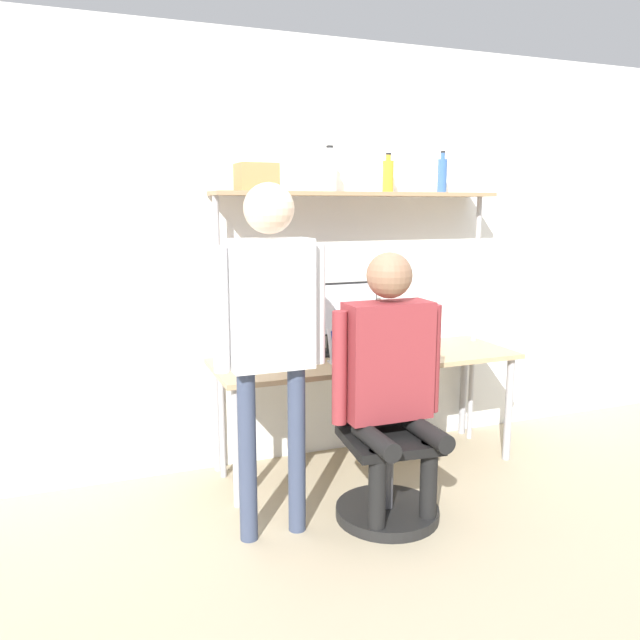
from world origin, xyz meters
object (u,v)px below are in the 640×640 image
cell_phone (399,359)px  person_seated (390,365)px  bottle_amber (388,176)px  bottle_blue (442,175)px  storage_box (256,177)px  person_standing (270,315)px  office_chair (385,465)px  monitor (331,314)px  bottle_clear (330,172)px  laptop (357,353)px

cell_phone → person_seated: 0.63m
person_seated → bottle_amber: bottle_amber is taller
bottle_amber → bottle_blue: size_ratio=0.91×
person_seated → storage_box: (-0.47, 0.83, 0.98)m
person_standing → office_chair: bearing=-1.0°
monitor → cell_phone: 0.52m
cell_phone → bottle_amber: bearing=79.1°
cell_phone → bottle_clear: (-0.34, 0.31, 1.14)m
bottle_blue → storage_box: size_ratio=1.18×
cell_phone → bottle_blue: 1.26m
office_chair → bottle_clear: 1.77m
cell_phone → bottle_clear: 1.23m
bottle_clear → office_chair: bearing=-89.2°
bottle_amber → bottle_clear: bottle_clear is taller
laptop → bottle_clear: 1.12m
laptop → cell_phone: laptop is taller
person_standing → storage_box: 1.05m
office_chair → bottle_amber: size_ratio=3.77×
office_chair → person_seated: 0.57m
laptop → bottle_blue: 1.33m
bottle_amber → office_chair: bearing=-116.3°
person_seated → bottle_amber: (0.39, 0.83, 1.00)m
person_standing → bottle_amber: size_ratio=7.28×
storage_box → bottle_amber: bearing=0.0°
monitor → person_seated: size_ratio=0.45×
laptop → bottle_amber: size_ratio=1.40×
laptop → bottle_blue: bottle_blue is taller
monitor → bottle_clear: (-0.01, 0.00, 0.88)m
office_chair → bottle_blue: size_ratio=3.42×
laptop → person_standing: 0.94m
monitor → person_seated: person_seated is taller
bottle_blue → storage_box: 1.27m
bottle_blue → storage_box: bearing=180.0°
monitor → cell_phone: bearing=-43.3°
person_standing → person_seated: bearing=-4.8°
monitor → person_seated: 0.84m
monitor → laptop: 0.33m
bottle_amber → monitor: bearing=-179.9°
laptop → person_seated: person_seated is taller
office_chair → bottle_blue: bottle_blue is taller
person_seated → person_standing: 0.70m
bottle_amber → person_standing: bearing=-142.7°
person_seated → person_standing: size_ratio=0.81×
bottle_amber → bottle_clear: bearing=180.0°
person_seated → storage_box: bearing=119.6°
laptop → person_seated: (-0.07, -0.57, 0.07)m
office_chair → person_seated: (-0.00, -0.04, 0.57)m
office_chair → bottle_blue: (0.79, 0.79, 1.59)m
cell_phone → bottle_blue: bottle_blue is taller
cell_phone → person_standing: person_standing is taller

